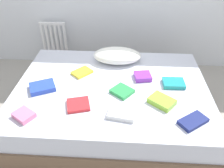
% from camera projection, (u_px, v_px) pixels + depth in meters
% --- Properties ---
extents(ground_plane, '(8.00, 8.00, 0.00)m').
position_uv_depth(ground_plane, '(112.00, 120.00, 2.62)').
color(ground_plane, '#9E998E').
extents(bed, '(2.00, 1.50, 0.50)m').
position_uv_depth(bed, '(112.00, 104.00, 2.48)').
color(bed, brown).
rests_on(bed, ground).
extents(radiator, '(0.38, 0.04, 0.59)m').
position_uv_depth(radiator, '(55.00, 41.00, 3.40)').
color(radiator, white).
rests_on(radiator, ground).
extents(pillow, '(0.56, 0.34, 0.16)m').
position_uv_depth(pillow, '(117.00, 55.00, 2.67)').
color(pillow, white).
rests_on(pillow, bed).
extents(textbook_green, '(0.26, 0.25, 0.04)m').
position_uv_depth(textbook_green, '(122.00, 91.00, 2.22)').
color(textbook_green, green).
rests_on(textbook_green, bed).
extents(textbook_teal, '(0.22, 0.17, 0.04)m').
position_uv_depth(textbook_teal, '(174.00, 83.00, 2.32)').
color(textbook_teal, teal).
rests_on(textbook_teal, bed).
extents(textbook_pink, '(0.22, 0.21, 0.05)m').
position_uv_depth(textbook_pink, '(24.00, 115.00, 1.94)').
color(textbook_pink, pink).
rests_on(textbook_pink, bed).
extents(textbook_blue, '(0.30, 0.27, 0.05)m').
position_uv_depth(textbook_blue, '(42.00, 87.00, 2.26)').
color(textbook_blue, '#2847B7').
rests_on(textbook_blue, bed).
extents(textbook_lime, '(0.28, 0.27, 0.05)m').
position_uv_depth(textbook_lime, '(162.00, 101.00, 2.08)').
color(textbook_lime, '#8CC638').
rests_on(textbook_lime, bed).
extents(textbook_red, '(0.24, 0.23, 0.03)m').
position_uv_depth(textbook_red, '(78.00, 105.00, 2.06)').
color(textbook_red, red).
rests_on(textbook_red, bed).
extents(textbook_purple, '(0.20, 0.19, 0.05)m').
position_uv_depth(textbook_purple, '(143.00, 76.00, 2.42)').
color(textbook_purple, purple).
rests_on(textbook_purple, bed).
extents(textbook_white, '(0.25, 0.18, 0.04)m').
position_uv_depth(textbook_white, '(122.00, 114.00, 1.96)').
color(textbook_white, white).
rests_on(textbook_white, bed).
extents(textbook_yellow, '(0.25, 0.25, 0.03)m').
position_uv_depth(textbook_yellow, '(82.00, 72.00, 2.50)').
color(textbook_yellow, yellow).
rests_on(textbook_yellow, bed).
extents(textbook_navy, '(0.28, 0.25, 0.04)m').
position_uv_depth(textbook_navy, '(193.00, 121.00, 1.89)').
color(textbook_navy, navy).
rests_on(textbook_navy, bed).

